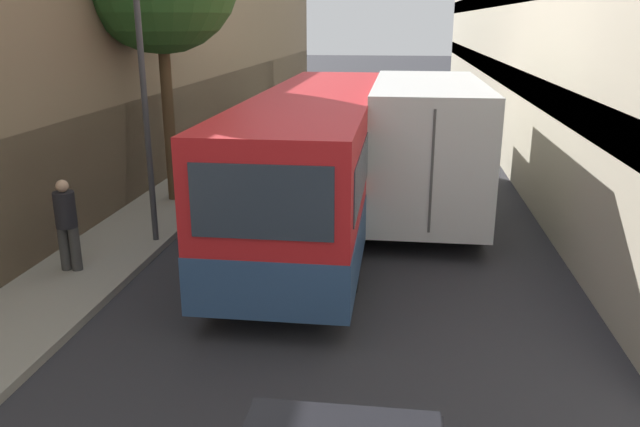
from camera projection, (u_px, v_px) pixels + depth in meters
ground_plane at (354, 216)px, 15.07m from camera, size 150.00×150.00×0.00m
sidewalk_left at (168, 206)px, 15.63m from camera, size 1.94×60.00×0.14m
building_left_shopfront at (77, 88)px, 15.03m from camera, size 2.40×60.00×6.49m
bus at (318, 157)px, 13.89m from camera, size 2.44×11.45×3.02m
box_truck at (425, 139)px, 15.50m from camera, size 2.45×8.80×3.18m
panel_van at (321, 112)px, 24.17m from camera, size 1.97×4.74×2.06m
pedestrian at (67, 222)px, 11.17m from camera, size 0.39×0.38×1.69m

